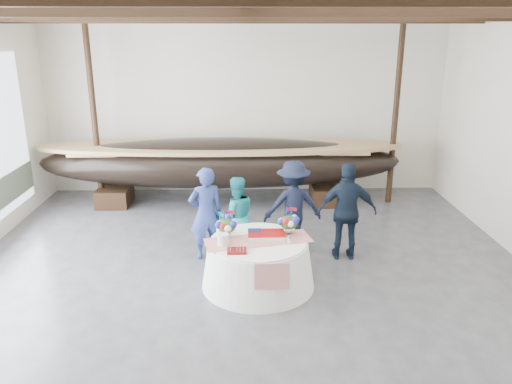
{
  "coord_description": "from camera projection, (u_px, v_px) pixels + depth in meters",
  "views": [
    {
      "loc": [
        -0.05,
        -6.67,
        4.03
      ],
      "look_at": [
        0.17,
        2.14,
        1.17
      ],
      "focal_mm": 35.0,
      "sensor_mm": 36.0,
      "label": 1
    }
  ],
  "objects": [
    {
      "name": "pavilion_structure",
      "position": [
        246.0,
        32.0,
        7.15
      ],
      "size": [
        9.8,
        11.76,
        4.5
      ],
      "color": "black",
      "rests_on": "ground"
    },
    {
      "name": "guest_man_left",
      "position": [
        293.0,
        206.0,
        9.45
      ],
      "size": [
        1.19,
        0.77,
        1.74
      ],
      "primitive_type": "imported",
      "rotation": [
        0.0,
        0.0,
        3.26
      ],
      "color": "black",
      "rests_on": "ground"
    },
    {
      "name": "tabletop_items",
      "position": [
        255.0,
        228.0,
        8.15
      ],
      "size": [
        1.79,
        0.99,
        0.4
      ],
      "color": "red",
      "rests_on": "banquet_table"
    },
    {
      "name": "guest_woman_teal",
      "position": [
        236.0,
        216.0,
        9.23
      ],
      "size": [
        0.84,
        0.72,
        1.51
      ],
      "primitive_type": "imported",
      "rotation": [
        0.0,
        0.0,
        3.37
      ],
      "color": "teal",
      "rests_on": "ground"
    },
    {
      "name": "wall_back",
      "position": [
        246.0,
        104.0,
        12.6
      ],
      "size": [
        10.0,
        0.02,
        4.5
      ],
      "primitive_type": "cube",
      "color": "silver",
      "rests_on": "ground"
    },
    {
      "name": "banquet_table",
      "position": [
        258.0,
        263.0,
        8.17
      ],
      "size": [
        1.86,
        1.86,
        0.8
      ],
      "color": "white",
      "rests_on": "ground"
    },
    {
      "name": "floor",
      "position": [
        248.0,
        308.0,
        7.59
      ],
      "size": [
        10.0,
        12.0,
        0.01
      ],
      "primitive_type": "cube",
      "color": "#3D3D42",
      "rests_on": "ground"
    },
    {
      "name": "longboat_display",
      "position": [
        221.0,
        162.0,
        11.89
      ],
      "size": [
        8.6,
        1.72,
        1.61
      ],
      "color": "black",
      "rests_on": "ground"
    },
    {
      "name": "guest_man_right",
      "position": [
        347.0,
        212.0,
        9.01
      ],
      "size": [
        1.09,
        0.5,
        1.82
      ],
      "primitive_type": "imported",
      "rotation": [
        0.0,
        0.0,
        3.09
      ],
      "color": "black",
      "rests_on": "ground"
    },
    {
      "name": "guest_woman_blue",
      "position": [
        206.0,
        213.0,
        9.05
      ],
      "size": [
        0.73,
        0.58,
        1.73
      ],
      "primitive_type": "imported",
      "rotation": [
        0.0,
        0.0,
        3.45
      ],
      "color": "navy",
      "rests_on": "ground"
    }
  ]
}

